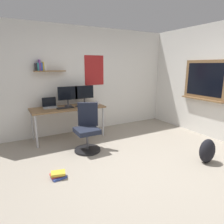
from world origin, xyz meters
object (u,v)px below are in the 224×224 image
(office_chair, at_px, (87,130))
(computer_mouse, at_px, (77,106))
(monitor_secondary, at_px, (84,94))
(book_stack_on_floor, at_px, (58,175))
(coffee_mug, at_px, (97,103))
(desk, at_px, (68,110))
(laptop, at_px, (50,105))
(keyboard, at_px, (65,108))
(backpack, at_px, (207,151))
(monitor_primary, at_px, (68,95))

(office_chair, xyz_separation_m, computer_mouse, (0.08, 0.77, 0.35))
(monitor_secondary, height_order, book_stack_on_floor, monitor_secondary)
(coffee_mug, bearing_deg, office_chair, -126.07)
(desk, xyz_separation_m, monitor_secondary, (0.45, 0.11, 0.34))
(desk, height_order, laptop, laptop)
(desk, height_order, keyboard, keyboard)
(office_chair, height_order, laptop, laptop)
(keyboard, distance_m, backpack, 2.99)
(monitor_secondary, bearing_deg, desk, -166.63)
(monitor_secondary, distance_m, book_stack_on_floor, 2.27)
(computer_mouse, relative_size, coffee_mug, 1.13)
(backpack, bearing_deg, desk, 126.37)
(office_chair, bearing_deg, book_stack_on_floor, -136.21)
(keyboard, height_order, backpack, keyboard)
(laptop, xyz_separation_m, coffee_mug, (1.09, -0.19, -0.01))
(keyboard, xyz_separation_m, computer_mouse, (0.28, -0.00, 0.01))
(laptop, height_order, computer_mouse, laptop)
(office_chair, height_order, monitor_primary, monitor_primary)
(coffee_mug, relative_size, book_stack_on_floor, 0.38)
(monitor_primary, distance_m, monitor_secondary, 0.41)
(backpack, relative_size, book_stack_on_floor, 1.81)
(monitor_primary, bearing_deg, keyboard, -122.93)
(monitor_primary, height_order, monitor_secondary, same)
(monitor_secondary, bearing_deg, coffee_mug, -27.48)
(backpack, bearing_deg, coffee_mug, 113.69)
(backpack, bearing_deg, book_stack_on_floor, 162.56)
(backpack, bearing_deg, office_chair, 136.96)
(monitor_secondary, distance_m, coffee_mug, 0.38)
(desk, bearing_deg, keyboard, -134.76)
(office_chair, xyz_separation_m, backpack, (1.63, -1.52, -0.19))
(laptop, bearing_deg, keyboard, -39.66)
(office_chair, bearing_deg, backpack, -43.04)
(monitor_primary, height_order, computer_mouse, monitor_primary)
(computer_mouse, relative_size, backpack, 0.24)
(keyboard, xyz_separation_m, coffee_mug, (0.81, 0.05, 0.04))
(book_stack_on_floor, bearing_deg, keyboard, 69.02)
(coffee_mug, bearing_deg, computer_mouse, -174.57)
(keyboard, distance_m, book_stack_on_floor, 1.79)
(laptop, relative_size, monitor_secondary, 0.67)
(office_chair, bearing_deg, laptop, 115.93)
(monitor_primary, distance_m, backpack, 3.12)
(office_chair, relative_size, backpack, 2.19)
(keyboard, xyz_separation_m, book_stack_on_floor, (-0.59, -1.54, -0.70))
(office_chair, height_order, coffee_mug, office_chair)
(office_chair, bearing_deg, computer_mouse, 84.46)
(desk, height_order, computer_mouse, computer_mouse)
(monitor_primary, bearing_deg, backpack, -55.47)
(laptop, relative_size, coffee_mug, 3.37)
(desk, relative_size, computer_mouse, 15.83)
(monitor_secondary, distance_m, backpack, 2.92)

